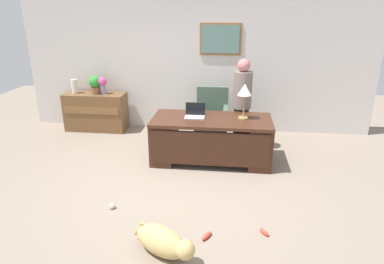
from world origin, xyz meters
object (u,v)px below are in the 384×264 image
(potted_plant, at_px, (95,84))
(dog_toy_ball, at_px, (112,206))
(credenza, at_px, (96,112))
(vase_with_flowers, at_px, (103,84))
(person_standing, at_px, (242,104))
(desk_lamp, at_px, (245,92))
(dog_toy_plush, at_px, (207,236))
(dog_lying, at_px, (164,242))
(vase_empty, at_px, (74,86))
(armchair, at_px, (212,117))
(dog_toy_bone, at_px, (264,232))
(laptop, at_px, (195,114))
(desk, at_px, (211,138))

(potted_plant, relative_size, dog_toy_ball, 4.72)
(credenza, bearing_deg, vase_with_flowers, 0.40)
(person_standing, bearing_deg, desk_lamp, -88.01)
(desk_lamp, bearing_deg, dog_toy_plush, -101.19)
(vase_with_flowers, bearing_deg, person_standing, -14.26)
(dog_lying, height_order, dog_toy_ball, dog_lying)
(person_standing, height_order, vase_empty, person_standing)
(dog_toy_ball, bearing_deg, armchair, 66.50)
(vase_empty, relative_size, dog_toy_ball, 3.66)
(person_standing, relative_size, vase_empty, 5.80)
(armchair, height_order, dog_toy_bone, armchair)
(vase_with_flowers, relative_size, potted_plant, 0.94)
(dog_lying, relative_size, desk_lamp, 1.28)
(armchair, distance_m, person_standing, 0.76)
(vase_empty, bearing_deg, person_standing, -11.79)
(potted_plant, bearing_deg, vase_with_flowers, 0.00)
(laptop, bearing_deg, desk_lamp, -0.15)
(laptop, relative_size, potted_plant, 0.89)
(person_standing, distance_m, vase_with_flowers, 2.86)
(person_standing, distance_m, desk_lamp, 0.61)
(vase_with_flowers, relative_size, dog_toy_bone, 2.37)
(vase_empty, bearing_deg, vase_with_flowers, 0.00)
(person_standing, bearing_deg, desk, -129.68)
(armchair, relative_size, dog_toy_plush, 5.56)
(person_standing, xyz_separation_m, dog_toy_bone, (0.25, -2.47, -0.81))
(dog_toy_ball, bearing_deg, desk_lamp, 44.96)
(credenza, relative_size, armchair, 1.22)
(desk, distance_m, laptop, 0.49)
(vase_with_flowers, height_order, potted_plant, potted_plant)
(credenza, distance_m, dog_toy_plush, 4.21)
(armchair, bearing_deg, dog_toy_plush, -87.34)
(desk_lamp, distance_m, dog_toy_plush, 2.45)
(desk_lamp, height_order, vase_with_flowers, desk_lamp)
(desk, xyz_separation_m, dog_toy_ball, (-1.17, -1.58, -0.37))
(desk, relative_size, dog_toy_ball, 25.27)
(vase_empty, bearing_deg, dog_toy_ball, -59.21)
(dog_lying, height_order, vase_empty, vase_empty)
(desk_lamp, height_order, dog_toy_plush, desk_lamp)
(armchair, height_order, vase_with_flowers, vase_with_flowers)
(desk_lamp, bearing_deg, vase_with_flowers, 156.62)
(desk, bearing_deg, vase_empty, 155.85)
(potted_plant, distance_m, dog_toy_ball, 3.28)
(dog_lying, bearing_deg, vase_empty, 124.94)
(vase_with_flowers, height_order, dog_toy_plush, vase_with_flowers)
(credenza, xyz_separation_m, dog_toy_plush, (2.56, -3.32, -0.36))
(credenza, distance_m, potted_plant, 0.58)
(dog_toy_ball, bearing_deg, vase_with_flowers, 111.13)
(person_standing, distance_m, dog_toy_bone, 2.61)
(credenza, bearing_deg, person_standing, -13.32)
(laptop, bearing_deg, dog_toy_bone, -62.85)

